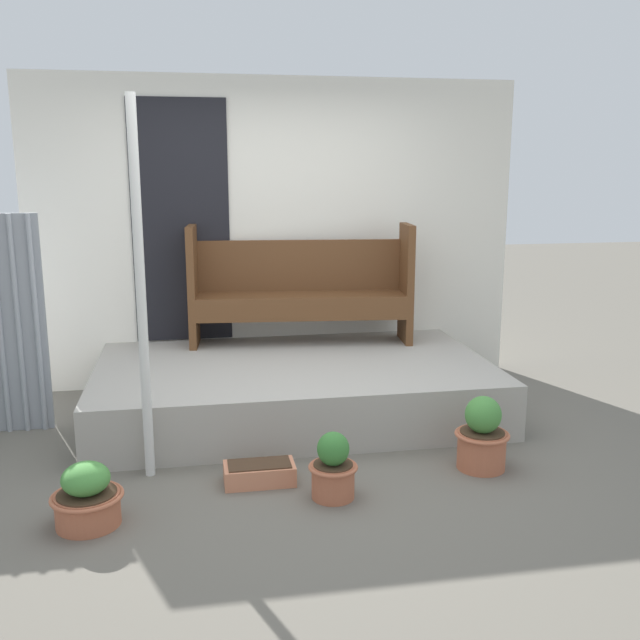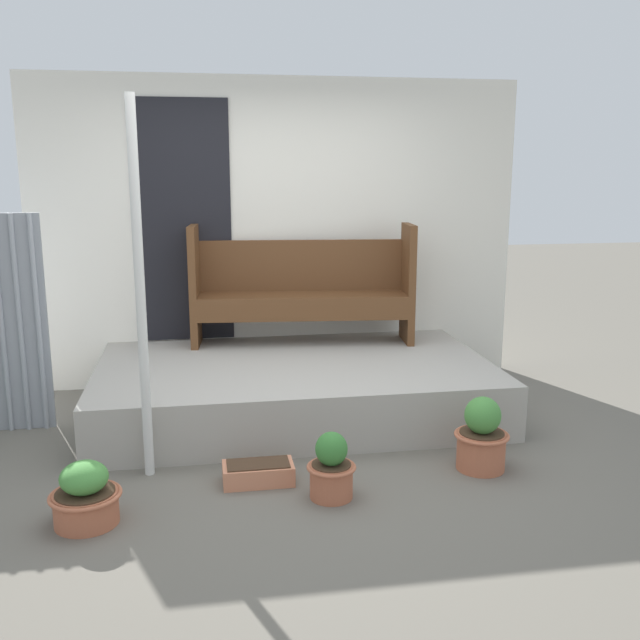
{
  "view_description": "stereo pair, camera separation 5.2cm",
  "coord_description": "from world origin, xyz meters",
  "px_view_note": "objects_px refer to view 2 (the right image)",
  "views": [
    {
      "loc": [
        -0.63,
        -4.31,
        1.87
      ],
      "look_at": [
        0.2,
        0.31,
        0.85
      ],
      "focal_mm": 40.0,
      "sensor_mm": 36.0,
      "label": 1
    },
    {
      "loc": [
        -0.58,
        -4.32,
        1.87
      ],
      "look_at": [
        0.2,
        0.31,
        0.85
      ],
      "focal_mm": 40.0,
      "sensor_mm": 36.0,
      "label": 2
    }
  ],
  "objects_px": {
    "planter_box_rect": "(258,473)",
    "flower_pot_left": "(85,497)",
    "support_post": "(140,294)",
    "flower_pot_middle": "(331,469)",
    "bench": "(302,284)",
    "flower_pot_right": "(482,438)"
  },
  "relations": [
    {
      "from": "planter_box_rect",
      "to": "flower_pot_left",
      "type": "bearing_deg",
      "value": -159.77
    },
    {
      "from": "support_post",
      "to": "flower_pot_left",
      "type": "bearing_deg",
      "value": -116.39
    },
    {
      "from": "flower_pot_left",
      "to": "flower_pot_middle",
      "type": "distance_m",
      "value": 1.35
    },
    {
      "from": "support_post",
      "to": "planter_box_rect",
      "type": "xyz_separation_m",
      "value": [
        0.65,
        -0.24,
        -1.07
      ]
    },
    {
      "from": "support_post",
      "to": "bench",
      "type": "xyz_separation_m",
      "value": [
        1.19,
        1.61,
        -0.24
      ]
    },
    {
      "from": "support_post",
      "to": "bench",
      "type": "height_order",
      "value": "support_post"
    },
    {
      "from": "flower_pot_right",
      "to": "planter_box_rect",
      "type": "relative_size",
      "value": 1.11
    },
    {
      "from": "support_post",
      "to": "bench",
      "type": "distance_m",
      "value": 2.02
    },
    {
      "from": "support_post",
      "to": "flower_pot_left",
      "type": "height_order",
      "value": "support_post"
    },
    {
      "from": "bench",
      "to": "flower_pot_middle",
      "type": "xyz_separation_m",
      "value": [
        -0.14,
        -2.11,
        -0.73
      ]
    },
    {
      "from": "support_post",
      "to": "planter_box_rect",
      "type": "distance_m",
      "value": 1.28
    },
    {
      "from": "support_post",
      "to": "planter_box_rect",
      "type": "height_order",
      "value": "support_post"
    },
    {
      "from": "flower_pot_left",
      "to": "flower_pot_right",
      "type": "distance_m",
      "value": 2.36
    },
    {
      "from": "support_post",
      "to": "flower_pot_middle",
      "type": "distance_m",
      "value": 1.51
    },
    {
      "from": "support_post",
      "to": "flower_pot_right",
      "type": "distance_m",
      "value": 2.27
    },
    {
      "from": "support_post",
      "to": "planter_box_rect",
      "type": "bearing_deg",
      "value": -20.05
    },
    {
      "from": "flower_pot_middle",
      "to": "flower_pot_right",
      "type": "height_order",
      "value": "flower_pot_right"
    },
    {
      "from": "support_post",
      "to": "flower_pot_middle",
      "type": "bearing_deg",
      "value": -25.57
    },
    {
      "from": "flower_pot_left",
      "to": "support_post",
      "type": "bearing_deg",
      "value": 63.61
    },
    {
      "from": "flower_pot_middle",
      "to": "planter_box_rect",
      "type": "relative_size",
      "value": 0.93
    },
    {
      "from": "bench",
      "to": "flower_pot_right",
      "type": "xyz_separation_m",
      "value": [
        0.86,
        -1.88,
        -0.69
      ]
    },
    {
      "from": "flower_pot_right",
      "to": "planter_box_rect",
      "type": "distance_m",
      "value": 1.4
    }
  ]
}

